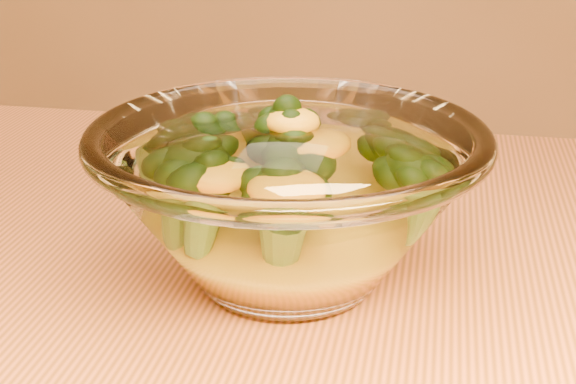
# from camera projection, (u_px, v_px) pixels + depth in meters

# --- Properties ---
(glass_bowl) EXTENTS (0.25, 0.25, 0.11)m
(glass_bowl) POSITION_uv_depth(u_px,v_px,m) (288.00, 200.00, 0.50)
(glass_bowl) COLOR white
(glass_bowl) RESTS_ON table
(cheese_sauce) EXTENTS (0.13, 0.13, 0.04)m
(cheese_sauce) POSITION_uv_depth(u_px,v_px,m) (288.00, 233.00, 0.51)
(cheese_sauce) COLOR yellow
(cheese_sauce) RESTS_ON glass_bowl
(broccoli_heap) EXTENTS (0.17, 0.15, 0.08)m
(broccoli_heap) POSITION_uv_depth(u_px,v_px,m) (275.00, 172.00, 0.51)
(broccoli_heap) COLOR black
(broccoli_heap) RESTS_ON cheese_sauce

